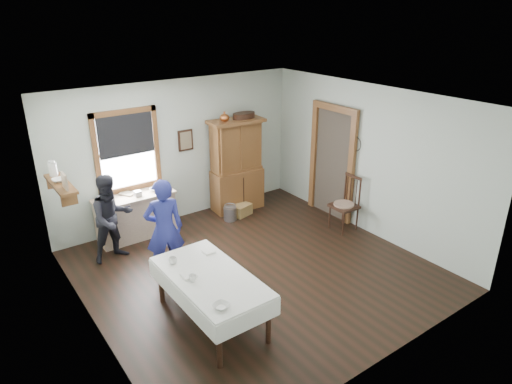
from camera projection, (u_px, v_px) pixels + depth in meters
room at (255, 192)px, 6.78m from camera, size 5.01×5.01×2.70m
window at (127, 147)px, 7.98m from camera, size 1.18×0.07×1.48m
doorway at (332, 159)px, 8.82m from camera, size 0.09×1.14×2.22m
wall_shelf at (59, 182)px, 6.56m from camera, size 0.24×1.00×0.44m
framed_picture at (186, 140)px, 8.63m from camera, size 0.30×0.04×0.40m
rug_beater at (356, 137)px, 8.19m from camera, size 0.01×0.27×0.27m
work_counter at (136, 216)px, 8.21m from camera, size 1.41×0.54×0.81m
china_hutch at (237, 165)px, 9.16m from camera, size 1.14×0.60×1.87m
dining_table at (211, 299)px, 6.00m from camera, size 0.95×1.79×0.71m
spindle_chair at (344, 204)px, 8.42m from camera, size 0.49×0.49×1.05m
pail at (230, 213)px, 8.94m from camera, size 0.26×0.26×0.27m
wicker_basket at (242, 210)px, 9.16m from camera, size 0.43×0.35×0.22m
woman_blue at (165, 233)px, 6.88m from camera, size 0.62×0.48×1.49m
figure_dark at (112, 221)px, 7.39m from camera, size 0.71×0.58×1.36m
table_cup_a at (173, 260)px, 6.11m from camera, size 0.12×0.12×0.09m
table_cup_b at (192, 278)px, 5.72m from camera, size 0.11×0.11×0.09m
table_bowl at (221, 306)px, 5.23m from camera, size 0.26×0.26×0.05m
counter_book at (124, 196)px, 8.02m from camera, size 0.26×0.28×0.02m
counter_bowl at (154, 189)px, 8.24m from camera, size 0.24×0.24×0.06m
shelf_bowl at (59, 180)px, 6.56m from camera, size 0.22×0.22×0.05m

